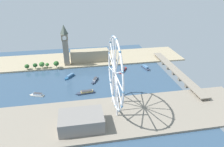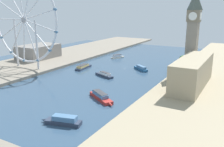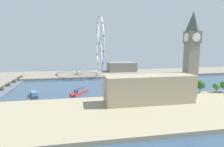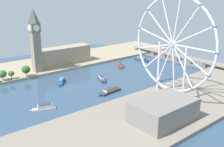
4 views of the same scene
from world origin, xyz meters
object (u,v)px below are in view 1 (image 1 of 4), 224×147
object	(u,v)px
tour_boat_2	(37,95)
tour_boat_5	(123,70)
parliament_block	(90,56)
riverside_hall	(81,121)
clock_tower	(65,45)
tour_boat_0	(70,76)
river_bridge	(176,72)
tour_boat_1	(146,68)
ferris_wheel	(115,74)
tour_boat_4	(86,92)
tour_boat_3	(95,80)

from	to	relation	value
tour_boat_2	tour_boat_5	bearing A→B (deg)	-137.35
parliament_block	riverside_hall	bearing A→B (deg)	-7.16
clock_tower	tour_boat_5	size ratio (longest dim) A/B	2.69
tour_boat_0	tour_boat_5	bearing A→B (deg)	132.66
tour_boat_2	river_bridge	bearing A→B (deg)	-153.29
river_bridge	tour_boat_2	size ratio (longest dim) A/B	7.94
tour_boat_1	tour_boat_0	bearing A→B (deg)	-100.37
ferris_wheel	tour_boat_0	size ratio (longest dim) A/B	4.30
parliament_block	tour_boat_1	size ratio (longest dim) A/B	2.97
tour_boat_4	tour_boat_5	xyz separation A→B (m)	(-73.04, 77.61, 0.21)
ferris_wheel	tour_boat_2	distance (m)	139.16
parliament_block	riverside_hall	distance (m)	215.19
parliament_block	ferris_wheel	size ratio (longest dim) A/B	0.78
parliament_block	tour_boat_2	bearing A→B (deg)	-36.81
ferris_wheel	tour_boat_3	xyz separation A→B (m)	(-92.27, -19.02, -55.05)
tour_boat_0	tour_boat_1	size ratio (longest dim) A/B	0.89
riverside_hall	tour_boat_4	size ratio (longest dim) A/B	1.66
riverside_hall	tour_boat_1	distance (m)	209.82
clock_tower	tour_boat_1	distance (m)	169.56
parliament_block	tour_boat_4	world-z (taller)	parliament_block
tour_boat_0	tour_boat_4	distance (m)	68.26
tour_boat_1	river_bridge	bearing A→B (deg)	38.41
clock_tower	tour_boat_5	distance (m)	126.28
tour_boat_2	tour_boat_4	xyz separation A→B (m)	(5.61, 76.70, -0.20)
tour_boat_5	tour_boat_2	bearing A→B (deg)	145.86
tour_boat_0	tour_boat_3	xyz separation A→B (m)	(22.69, 45.24, -0.19)
clock_tower	tour_boat_1	world-z (taller)	clock_tower
clock_tower	tour_boat_3	xyz separation A→B (m)	(77.55, 50.23, -44.84)
tour_boat_3	tour_boat_4	world-z (taller)	tour_boat_3
parliament_block	tour_boat_4	distance (m)	131.73
river_bridge	parliament_block	bearing A→B (deg)	-119.74
tour_boat_1	tour_boat_2	world-z (taller)	tour_boat_1
tour_boat_2	tour_boat_3	distance (m)	101.17
tour_boat_2	tour_boat_5	size ratio (longest dim) A/B	0.79
parliament_block	tour_boat_4	bearing A→B (deg)	-7.19
river_bridge	tour_boat_4	xyz separation A→B (m)	(39.44, -174.90, -4.05)
river_bridge	tour_boat_1	size ratio (longest dim) A/B	7.28
parliament_block	tour_boat_0	distance (m)	81.05
tour_boat_0	tour_boat_3	distance (m)	50.61
parliament_block	tour_boat_0	xyz separation A→B (m)	(67.24, -43.23, -13.41)
riverside_hall	tour_boat_3	xyz separation A→B (m)	(-123.56, 28.82, -10.09)
clock_tower	tour_boat_2	xyz separation A→B (m)	(112.02, -44.88, -44.55)
tour_boat_5	parliament_block	bearing A→B (deg)	79.31
tour_boat_3	tour_boat_4	size ratio (longest dim) A/B	0.87
ferris_wheel	tour_boat_0	bearing A→B (deg)	-150.80
ferris_wheel	river_bridge	size ratio (longest dim) A/B	0.53
ferris_wheel	tour_boat_3	size ratio (longest dim) A/B	3.66
riverside_hall	river_bridge	distance (m)	222.45
ferris_wheel	tour_boat_5	bearing A→B (deg)	162.21
tour_boat_3	tour_boat_4	distance (m)	44.11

